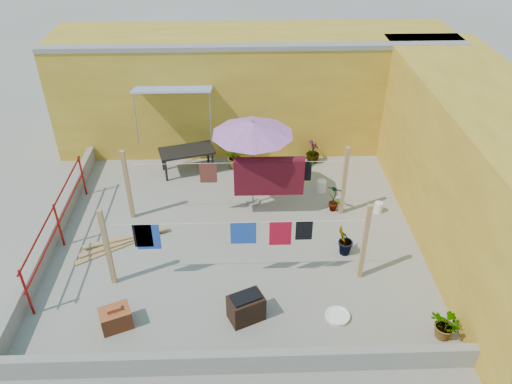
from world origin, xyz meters
TOP-DOWN VIEW (x-y plane):
  - ground at (0.00, 0.00)m, footprint 80.00×80.00m
  - wall_back at (0.50, 4.69)m, footprint 11.00×3.27m
  - wall_right at (5.20, 0.00)m, footprint 2.40×9.00m
  - parapet_front at (0.00, -3.58)m, footprint 8.30×0.16m
  - parapet_left at (-4.08, 0.00)m, footprint 0.16×7.30m
  - red_railing at (-3.85, -0.20)m, footprint 0.05×4.20m
  - clothesline_rig at (0.57, 0.52)m, footprint 5.09×2.35m
  - patio_umbrella at (0.38, 1.27)m, footprint 1.94×1.94m
  - outdoor_table at (-1.34, 2.82)m, footprint 1.58×1.08m
  - brick_stack at (-2.22, -2.55)m, footprint 0.66×0.58m
  - lumber_pile at (-2.57, -0.23)m, footprint 1.89×1.18m
  - brazier at (0.16, -2.44)m, footprint 0.75×0.64m
  - white_basin at (1.87, -2.49)m, footprint 0.47×0.47m
  - water_jug_a at (3.40, 0.79)m, footprint 0.20×0.20m
  - water_jug_b at (2.16, 1.73)m, footprint 0.23×0.23m
  - green_hose at (1.96, 3.20)m, footprint 0.51×0.51m
  - plant_back_a at (-0.04, 3.04)m, footprint 0.81×0.78m
  - plant_back_b at (2.11, 3.20)m, footprint 0.44×0.44m
  - plant_right_a at (2.34, 0.90)m, footprint 0.48×0.44m
  - plant_right_b at (2.29, -0.71)m, footprint 0.51×0.51m
  - plant_right_c at (3.70, -3.00)m, footprint 0.71×0.73m

SIDE VIEW (x-z plane):
  - ground at x=0.00m, z-range 0.00..0.00m
  - green_hose at x=1.96m, z-range 0.00..0.07m
  - white_basin at x=1.87m, z-range 0.00..0.08m
  - lumber_pile at x=-2.57m, z-range 0.00..0.12m
  - water_jug_a at x=3.40m, z-range -0.02..0.29m
  - water_jug_b at x=2.16m, z-range -0.02..0.34m
  - brick_stack at x=-2.22m, z-range -0.03..0.44m
  - parapet_front at x=0.00m, z-range 0.00..0.44m
  - parapet_left at x=-4.08m, z-range 0.00..0.44m
  - brazier at x=0.16m, z-range -0.01..0.56m
  - plant_right_c at x=3.70m, z-range 0.00..0.61m
  - plant_back_b at x=2.11m, z-range 0.00..0.67m
  - plant_back_a at x=-0.04m, z-range 0.00..0.69m
  - plant_right_b at x=2.29m, z-range 0.00..0.73m
  - plant_right_a at x=2.34m, z-range 0.00..0.76m
  - outdoor_table at x=-1.34m, z-range 0.27..0.95m
  - red_railing at x=-3.85m, z-range 0.17..1.27m
  - clothesline_rig at x=0.57m, z-range 0.15..1.95m
  - wall_right at x=5.20m, z-range 0.00..3.20m
  - wall_back at x=0.50m, z-range 0.00..3.21m
  - patio_umbrella at x=0.38m, z-range 0.91..3.19m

